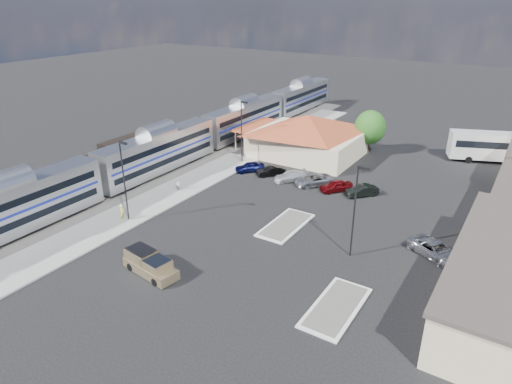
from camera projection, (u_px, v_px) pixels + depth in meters
The scene contains 23 objects.
ground at pixel (244, 224), 48.75m from camera, with size 280.00×280.00×0.00m, color black.
railbed at pixel (153, 165), 65.21m from camera, with size 16.00×100.00×0.12m, color #4C4944.
platform at pixel (193, 182), 59.24m from camera, with size 5.50×92.00×0.18m, color gray.
passenger_train at pixel (159, 153), 61.37m from camera, with size 3.00×104.00×5.55m.
freight_cars at pixel (143, 147), 66.97m from camera, with size 2.80×46.00×4.00m.
station_depot at pixel (307, 135), 68.33m from camera, with size 18.35×12.24×6.20m.
traffic_island_south at pixel (286, 225), 48.30m from camera, with size 3.30×7.50×0.21m.
traffic_island_north at pixel (336, 307), 35.66m from camera, with size 3.30×7.50×0.21m.
lamp_plat_s at pixel (124, 175), 47.31m from camera, with size 1.08×0.25×9.00m.
lamp_plat_n at pixel (242, 127), 64.36m from camera, with size 1.08×0.25×9.00m.
lamp_lot at pixel (356, 204), 40.70m from camera, with size 1.08×0.25×9.00m.
tree_depot at pixel (370, 127), 68.92m from camera, with size 4.71×4.71×6.63m.
pickup_truck at pixel (150, 265), 39.77m from camera, with size 5.75×2.82×1.90m.
suv at pixel (435, 250), 42.40m from camera, with size 2.45×5.32×1.48m, color #AAAEB2.
coach_bus at pixel (498, 146), 65.76m from camera, with size 13.47×7.48×4.27m.
person_a at pixel (122, 212), 48.96m from camera, with size 0.63×0.41×1.72m, color #E1DB46.
person_b at pixel (178, 184), 56.48m from camera, with size 0.76×0.59×1.56m, color white.
parked_car_a at pixel (250, 167), 62.80m from camera, with size 1.63×4.06×1.38m, color #0D1044.
parked_car_b at pixel (271, 171), 61.49m from camera, with size 1.36×3.91×1.29m, color black.
parked_car_c at pixel (291, 176), 59.68m from camera, with size 1.84×4.52×1.31m, color silver.
parked_car_d at pixel (314, 180), 58.33m from camera, with size 2.34×5.07×1.41m, color gray.
parked_car_e at pixel (336, 186), 56.53m from camera, with size 1.66×4.12×1.40m, color maroon.
parked_car_f at pixel (362, 191), 55.20m from camera, with size 1.44×4.12×1.36m, color black.
Camera 1 is at (24.24, -35.93, 22.62)m, focal length 32.00 mm.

